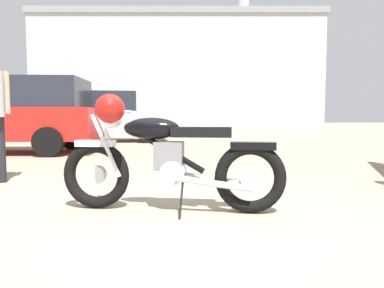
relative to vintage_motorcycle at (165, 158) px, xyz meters
name	(u,v)px	position (x,y,z in m)	size (l,w,h in m)	color
ground_plane	(180,215)	(0.13, -0.14, -0.49)	(80.00, 80.00, 0.00)	gray
vintage_motorcycle	(165,158)	(0.00, 0.00, 0.00)	(2.06, 0.73, 1.07)	black
silver_sedan_mid	(0,113)	(-3.80, 5.48, 0.45)	(4.76, 2.10, 1.74)	black
pale_sedan_back	(36,114)	(-5.11, 11.65, 0.45)	(4.84, 2.28, 1.74)	black
dark_sedan_left	(107,117)	(-1.91, 9.09, 0.34)	(4.31, 2.14, 1.67)	black
industrial_building	(179,74)	(1.54, 30.54, 4.26)	(24.71, 12.33, 18.12)	#B2B2B7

